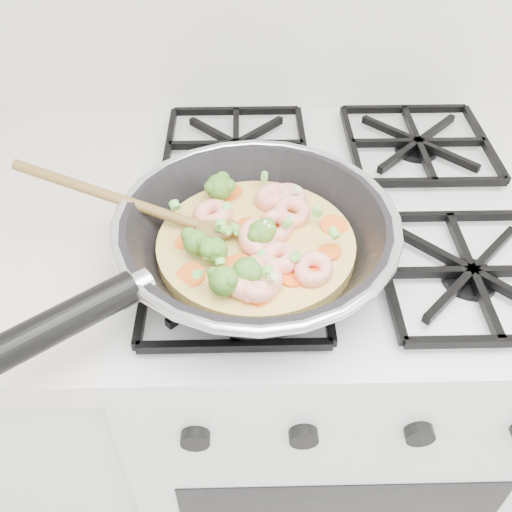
{
  "coord_description": "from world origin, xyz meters",
  "views": [
    {
      "loc": [
        -0.13,
        1.05,
        1.43
      ],
      "look_at": [
        -0.12,
        1.57,
        0.93
      ],
      "focal_mm": 39.83,
      "sensor_mm": 36.0,
      "label": 1
    }
  ],
  "objects": [
    {
      "name": "stove",
      "position": [
        0.0,
        1.7,
        0.46
      ],
      "size": [
        0.6,
        0.6,
        0.92
      ],
      "color": "silver",
      "rests_on": "ground"
    },
    {
      "name": "skillet",
      "position": [
        -0.13,
        1.57,
        0.96
      ],
      "size": [
        0.48,
        0.4,
        0.1
      ],
      "rotation": [
        0.0,
        0.0,
        -0.32
      ],
      "color": "black",
      "rests_on": "stove"
    }
  ]
}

